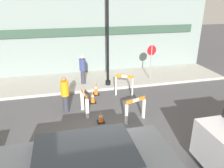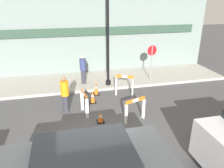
% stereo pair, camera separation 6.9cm
% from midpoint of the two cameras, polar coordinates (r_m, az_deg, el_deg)
% --- Properties ---
extents(ground_plane, '(60.00, 60.00, 0.00)m').
position_cam_midpoint_polar(ground_plane, '(8.03, -4.63, -15.33)').
color(ground_plane, '#4C4C4F').
extents(sidewalk_slab, '(18.00, 3.05, 0.15)m').
position_cam_midpoint_polar(sidewalk_slab, '(13.28, -8.88, 0.57)').
color(sidewalk_slab, '#ADA89E').
rests_on(sidewalk_slab, ground_plane).
extents(storefront_facade, '(18.00, 0.22, 5.50)m').
position_cam_midpoint_polar(storefront_facade, '(14.14, -10.15, 13.07)').
color(storefront_facade, gray).
rests_on(storefront_facade, ground_plane).
extents(streetlamp_post, '(0.44, 0.44, 6.22)m').
position_cam_midpoint_polar(streetlamp_post, '(11.63, -1.36, 18.16)').
color(streetlamp_post, black).
rests_on(streetlamp_post, sidewalk_slab).
extents(stop_sign, '(0.60, 0.11, 2.08)m').
position_cam_midpoint_polar(stop_sign, '(13.14, 10.07, 7.02)').
color(stop_sign, gray).
rests_on(stop_sign, sidewalk_slab).
extents(barricade_0, '(0.26, 0.87, 1.05)m').
position_cam_midpoint_polar(barricade_0, '(9.60, -7.41, -4.76)').
color(barricade_0, white).
rests_on(barricade_0, ground_plane).
extents(barricade_1, '(0.95, 0.43, 1.04)m').
position_cam_midpoint_polar(barricade_1, '(9.04, 5.91, -6.44)').
color(barricade_1, white).
rests_on(barricade_1, ground_plane).
extents(barricade_2, '(0.88, 0.54, 1.15)m').
position_cam_midpoint_polar(barricade_2, '(11.26, 3.07, -0.15)').
color(barricade_2, white).
rests_on(barricade_2, ground_plane).
extents(traffic_cone_0, '(0.30, 0.30, 0.47)m').
position_cam_midpoint_polar(traffic_cone_0, '(9.09, -3.16, -8.72)').
color(traffic_cone_0, black).
rests_on(traffic_cone_0, ground_plane).
extents(traffic_cone_1, '(0.30, 0.30, 0.73)m').
position_cam_midpoint_polar(traffic_cone_1, '(11.49, -4.39, -1.18)').
color(traffic_cone_1, black).
rests_on(traffic_cone_1, ground_plane).
extents(traffic_cone_2, '(0.30, 0.30, 0.64)m').
position_cam_midpoint_polar(traffic_cone_2, '(10.66, -5.24, -3.41)').
color(traffic_cone_2, black).
rests_on(traffic_cone_2, ground_plane).
extents(person_worker, '(0.38, 0.38, 1.67)m').
position_cam_midpoint_polar(person_worker, '(9.81, -12.38, -2.41)').
color(person_worker, '#33333D').
rests_on(person_worker, ground_plane).
extents(person_pedestrian, '(0.37, 0.37, 1.66)m').
position_cam_midpoint_polar(person_pedestrian, '(12.50, -7.81, 3.96)').
color(person_pedestrian, '#33333D').
rests_on(person_pedestrian, sidewalk_slab).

